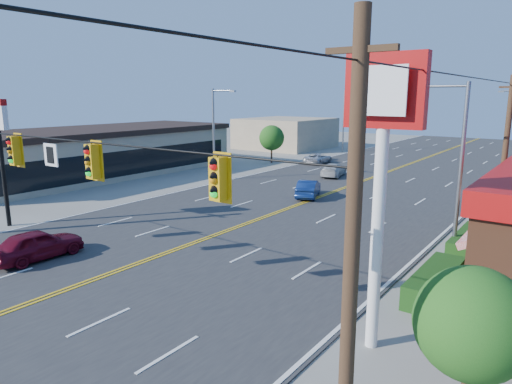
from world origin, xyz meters
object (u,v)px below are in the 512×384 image
Objects in this scene: signal_span at (32,168)px; kfc_pylon at (382,145)px; car_magenta at (38,246)px; car_white at (333,170)px; car_silver at (318,159)px; car_blue at (308,189)px.

kfc_pylon is (11.12, 4.00, 1.16)m from signal_span.
kfc_pylon reaches higher than car_magenta.
car_white is 1.01× the size of car_silver.
car_magenta is at bearing -172.49° from kfc_pylon.
kfc_pylon is at bearing 105.97° from car_white.
signal_span is 11.87m from kfc_pylon.
car_white reaches higher than car_silver.
car_blue is at bearing 92.65° from car_white.
car_magenta reaches higher than car_blue.
car_silver is at bearing -64.52° from car_white.
signal_span is 2.86× the size of kfc_pylon.
car_blue is 0.94× the size of car_silver.
signal_span is 30.29m from car_white.
signal_span is at bearing 100.50° from car_silver.
car_magenta is 0.97× the size of car_silver.
car_magenta is (-15.16, -2.00, -5.36)m from kfc_pylon.
kfc_pylon is 21.10m from car_blue.
signal_span reaches higher than car_magenta.
car_white is at bearing 126.14° from car_silver.
signal_span is 5.85× the size of car_white.
car_silver is at bearing -84.97° from car_blue.
car_blue is (-11.70, 16.71, -5.40)m from kfc_pylon.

